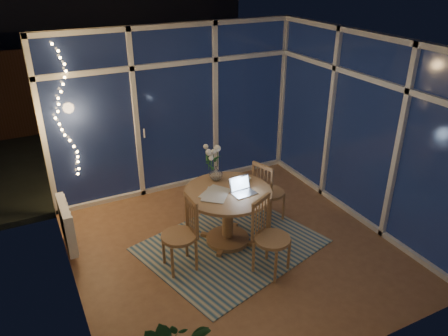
{
  "coord_description": "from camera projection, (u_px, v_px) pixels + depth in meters",
  "views": [
    {
      "loc": [
        -2.25,
        -4.13,
        3.45
      ],
      "look_at": [
        -0.04,
        0.25,
        1.06
      ],
      "focal_mm": 35.0,
      "sensor_mm": 36.0,
      "label": 1
    }
  ],
  "objects": [
    {
      "name": "chair_front",
      "position": [
        272.0,
        237.0,
        5.11
      ],
      "size": [
        0.6,
        0.6,
        0.97
      ],
      "primitive_type": "cube",
      "rotation": [
        0.0,
        0.0,
        0.46
      ],
      "color": "olive",
      "rests_on": "floor"
    },
    {
      "name": "wall_right",
      "position": [
        365.0,
        130.0,
        5.98
      ],
      "size": [
        0.04,
        4.0,
        2.6
      ],
      "primitive_type": "cube",
      "color": "silver",
      "rests_on": "floor"
    },
    {
      "name": "rug",
      "position": [
        231.0,
        245.0,
        5.78
      ],
      "size": [
        2.53,
        2.23,
        0.01
      ],
      "primitive_type": "cube",
      "rotation": [
        0.0,
        0.0,
        0.28
      ],
      "color": "#BDB99A",
      "rests_on": "floor"
    },
    {
      "name": "dining_table",
      "position": [
        228.0,
        217.0,
        5.69
      ],
      "size": [
        1.39,
        1.39,
        0.77
      ],
      "primitive_type": "cylinder",
      "rotation": [
        0.0,
        0.0,
        0.28
      ],
      "color": "olive",
      "rests_on": "floor"
    },
    {
      "name": "wall_back",
      "position": [
        176.0,
        110.0,
        6.78
      ],
      "size": [
        4.0,
        0.04,
        2.6
      ],
      "primitive_type": "cube",
      "color": "silver",
      "rests_on": "floor"
    },
    {
      "name": "garden_shrubs",
      "position": [
        109.0,
        139.0,
        7.95
      ],
      "size": [
        0.9,
        0.9,
        0.9
      ],
      "primitive_type": "sphere",
      "color": "black",
      "rests_on": "ground"
    },
    {
      "name": "wall_left",
      "position": [
        60.0,
        195.0,
        4.36
      ],
      "size": [
        0.04,
        4.0,
        2.6
      ],
      "primitive_type": "cube",
      "color": "silver",
      "rests_on": "floor"
    },
    {
      "name": "floor",
      "position": [
        235.0,
        247.0,
        5.74
      ],
      "size": [
        4.0,
        4.0,
        0.0
      ],
      "primitive_type": "plane",
      "color": "brown",
      "rests_on": "ground"
    },
    {
      "name": "bowl",
      "position": [
        245.0,
        179.0,
        5.79
      ],
      "size": [
        0.19,
        0.19,
        0.04
      ],
      "primitive_type": "imported",
      "rotation": [
        0.0,
        0.0,
        0.28
      ],
      "color": "white",
      "rests_on": "dining_table"
    },
    {
      "name": "phone",
      "position": [
        240.0,
        193.0,
        5.46
      ],
      "size": [
        0.13,
        0.12,
        0.01
      ],
      "primitive_type": "cube",
      "rotation": [
        0.0,
        0.0,
        0.68
      ],
      "color": "black",
      "rests_on": "dining_table"
    },
    {
      "name": "chair_right",
      "position": [
        269.0,
        191.0,
        6.13
      ],
      "size": [
        0.57,
        0.57,
        0.96
      ],
      "primitive_type": "cube",
      "rotation": [
        0.0,
        0.0,
        1.91
      ],
      "color": "olive",
      "rests_on": "floor"
    },
    {
      "name": "radiator",
      "position": [
        67.0,
        225.0,
        5.5
      ],
      "size": [
        0.1,
        0.7,
        0.58
      ],
      "primitive_type": "cube",
      "color": "white",
      "rests_on": "wall_left"
    },
    {
      "name": "chair_left",
      "position": [
        179.0,
        234.0,
        5.17
      ],
      "size": [
        0.45,
        0.45,
        0.96
      ],
      "primitive_type": "cube",
      "rotation": [
        0.0,
        0.0,
        -1.57
      ],
      "color": "olive",
      "rests_on": "floor"
    },
    {
      "name": "neighbour_roof",
      "position": [
        97.0,
        8.0,
        11.72
      ],
      "size": [
        7.0,
        3.0,
        2.2
      ],
      "primitive_type": "cube",
      "color": "#2F3039",
      "rests_on": "ground"
    },
    {
      "name": "window_wall_back",
      "position": [
        177.0,
        110.0,
        6.75
      ],
      "size": [
        4.0,
        0.1,
        2.6
      ],
      "primitive_type": "cube",
      "color": "silver",
      "rests_on": "floor"
    },
    {
      "name": "wall_front",
      "position": [
        352.0,
        248.0,
        3.57
      ],
      "size": [
        4.0,
        0.04,
        2.6
      ],
      "primitive_type": "cube",
      "color": "silver",
      "rests_on": "floor"
    },
    {
      "name": "ceiling",
      "position": [
        238.0,
        46.0,
        4.6
      ],
      "size": [
        4.0,
        4.0,
        0.0
      ],
      "primitive_type": "plane",
      "color": "white",
      "rests_on": "wall_back"
    },
    {
      "name": "garden_patio",
      "position": [
        152.0,
        126.0,
        9.98
      ],
      "size": [
        12.0,
        6.0,
        0.1
      ],
      "primitive_type": "cube",
      "color": "black",
      "rests_on": "ground"
    },
    {
      "name": "flower_vase",
      "position": [
        216.0,
        173.0,
        5.77
      ],
      "size": [
        0.25,
        0.25,
        0.21
      ],
      "primitive_type": "imported",
      "rotation": [
        0.0,
        0.0,
        0.28
      ],
      "color": "white",
      "rests_on": "dining_table"
    },
    {
      "name": "laptop",
      "position": [
        244.0,
        186.0,
        5.42
      ],
      "size": [
        0.31,
        0.27,
        0.21
      ],
      "primitive_type": null,
      "rotation": [
        0.0,
        0.0,
        0.07
      ],
      "color": "silver",
      "rests_on": "dining_table"
    },
    {
      "name": "garden_fence",
      "position": [
        120.0,
        83.0,
        9.76
      ],
      "size": [
        11.0,
        0.08,
        1.8
      ],
      "primitive_type": "cube",
      "color": "#3E2416",
      "rests_on": "ground"
    },
    {
      "name": "newspapers",
      "position": [
        213.0,
        194.0,
        5.45
      ],
      "size": [
        0.48,
        0.47,
        0.01
      ],
      "primitive_type": "cube",
      "rotation": [
        0.0,
        0.0,
        0.7
      ],
      "color": "beige",
      "rests_on": "dining_table"
    },
    {
      "name": "fairy_lights",
      "position": [
        64.0,
        114.0,
        5.92
      ],
      "size": [
        0.24,
        0.1,
        1.85
      ],
      "primitive_type": null,
      "color": "#EFB35F",
      "rests_on": "window_wall_back"
    },
    {
      "name": "window_wall_right",
      "position": [
        363.0,
        131.0,
        5.96
      ],
      "size": [
        0.1,
        4.0,
        2.6
      ],
      "primitive_type": "cube",
      "color": "silver",
      "rests_on": "floor"
    }
  ]
}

